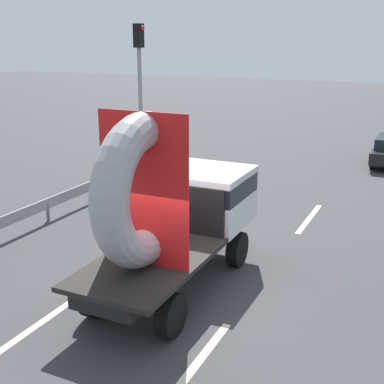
% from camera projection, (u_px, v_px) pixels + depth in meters
% --- Properties ---
extents(ground_plane, '(120.00, 120.00, 0.00)m').
position_uv_depth(ground_plane, '(170.00, 300.00, 10.95)').
color(ground_plane, '#38383A').
extents(flatbed_truck, '(2.02, 5.49, 4.08)m').
position_uv_depth(flatbed_truck, '(177.00, 206.00, 11.16)').
color(flatbed_truck, black).
rests_on(flatbed_truck, ground_plane).
extents(traffic_light, '(0.42, 0.36, 5.89)m').
position_uv_depth(traffic_light, '(140.00, 78.00, 20.46)').
color(traffic_light, gray).
rests_on(traffic_light, ground_plane).
extents(guardrail, '(0.10, 14.57, 0.71)m').
position_uv_depth(guardrail, '(84.00, 189.00, 17.15)').
color(guardrail, gray).
rests_on(guardrail, ground_plane).
extents(lane_dash_left_near, '(0.16, 2.14, 0.01)m').
position_uv_depth(lane_dash_left_near, '(38.00, 324.00, 10.03)').
color(lane_dash_left_near, beige).
rests_on(lane_dash_left_near, ground_plane).
extents(lane_dash_left_far, '(0.16, 2.77, 0.01)m').
position_uv_depth(lane_dash_left_far, '(217.00, 200.00, 17.75)').
color(lane_dash_left_far, beige).
rests_on(lane_dash_left_far, ground_plane).
extents(lane_dash_right_near, '(0.16, 2.30, 0.01)m').
position_uv_depth(lane_dash_right_near, '(203.00, 356.00, 9.04)').
color(lane_dash_right_near, beige).
rests_on(lane_dash_right_near, ground_plane).
extents(lane_dash_right_far, '(0.16, 2.88, 0.01)m').
position_uv_depth(lane_dash_right_far, '(309.00, 218.00, 15.92)').
color(lane_dash_right_far, beige).
rests_on(lane_dash_right_far, ground_plane).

